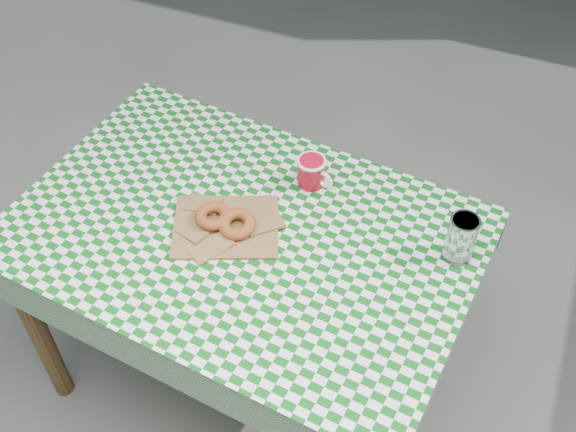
# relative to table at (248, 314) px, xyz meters

# --- Properties ---
(ground) EXTENTS (60.00, 60.00, 0.00)m
(ground) POSITION_rel_table_xyz_m (-0.19, 0.13, -0.38)
(ground) COLOR #51514C
(ground) RESTS_ON ground
(table) EXTENTS (1.27, 0.91, 0.75)m
(table) POSITION_rel_table_xyz_m (0.00, 0.00, 0.00)
(table) COLOR #52361C
(table) RESTS_ON ground
(tablecloth) EXTENTS (1.29, 0.93, 0.01)m
(tablecloth) POSITION_rel_table_xyz_m (0.00, 0.00, 0.38)
(tablecloth) COLOR #0D5616
(tablecloth) RESTS_ON table
(paper_bag) EXTENTS (0.34, 0.31, 0.01)m
(paper_bag) POSITION_rel_table_xyz_m (-0.04, -0.01, 0.39)
(paper_bag) COLOR olive
(paper_bag) RESTS_ON tablecloth
(bagel_front) EXTENTS (0.12, 0.12, 0.03)m
(bagel_front) POSITION_rel_table_xyz_m (-0.08, -0.00, 0.41)
(bagel_front) COLOR #A14D21
(bagel_front) RESTS_ON paper_bag
(bagel_back) EXTENTS (0.11, 0.11, 0.03)m
(bagel_back) POSITION_rel_table_xyz_m (-0.01, -0.01, 0.41)
(bagel_back) COLOR #984E1F
(bagel_back) RESTS_ON paper_bag
(coffee_mug) EXTENTS (0.20, 0.20, 0.09)m
(coffee_mug) POSITION_rel_table_xyz_m (0.10, 0.24, 0.42)
(coffee_mug) COLOR #A90A1D
(coffee_mug) RESTS_ON tablecloth
(drinking_glass) EXTENTS (0.09, 0.09, 0.14)m
(drinking_glass) POSITION_rel_table_xyz_m (0.54, 0.13, 0.45)
(drinking_glass) COLOR white
(drinking_glass) RESTS_ON tablecloth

